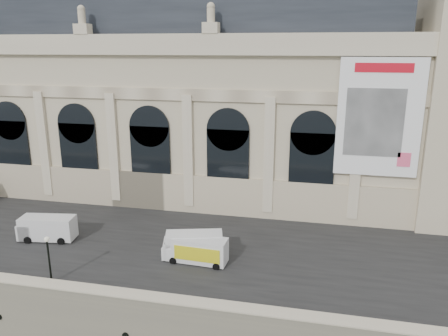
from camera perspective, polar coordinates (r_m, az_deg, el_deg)
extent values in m
cube|color=gray|center=(69.70, -2.12, -4.18)|extent=(160.00, 70.00, 6.00)
cube|color=#2D2D2D|center=(50.00, -8.23, -8.83)|extent=(160.00, 24.00, 0.06)
cube|color=gray|center=(38.99, -15.38, -15.92)|extent=(160.00, 1.20, 1.10)
cube|color=beige|center=(38.68, -15.45, -15.16)|extent=(160.00, 1.40, 0.12)
cube|color=beige|center=(64.32, -8.37, 6.87)|extent=(68.00, 18.00, 22.00)
cube|color=beige|center=(58.03, -11.19, -2.86)|extent=(68.60, 0.40, 5.00)
cube|color=beige|center=(55.01, -12.29, 15.49)|extent=(69.00, 0.80, 2.40)
cube|color=beige|center=(55.43, -11.88, 9.50)|extent=(68.00, 0.30, 1.40)
cube|color=#272C34|center=(63.76, -8.89, 19.40)|extent=(64.00, 15.00, 6.00)
cube|color=black|center=(66.12, -25.87, 1.72)|extent=(5.20, 0.25, 9.00)
cylinder|color=black|center=(65.31, -26.34, 5.56)|extent=(5.20, 0.25, 5.20)
cube|color=beige|center=(62.81, -22.47, 2.85)|extent=(1.20, 0.50, 14.00)
cube|color=black|center=(60.51, -18.38, 1.34)|extent=(5.20, 0.25, 9.00)
cylinder|color=black|center=(59.62, -18.75, 5.53)|extent=(5.20, 0.25, 5.20)
cube|color=beige|center=(57.74, -14.26, 2.53)|extent=(1.20, 0.50, 14.00)
cube|color=black|center=(56.12, -9.54, 0.86)|extent=(5.20, 0.25, 9.00)
cylinder|color=black|center=(55.17, -9.75, 5.38)|extent=(5.20, 0.25, 5.20)
cube|color=beige|center=(54.06, -4.71, 2.09)|extent=(1.20, 0.50, 14.00)
cube|color=black|center=(53.28, 0.50, 0.28)|extent=(5.20, 0.25, 9.00)
cylinder|color=black|center=(52.27, 0.51, 5.04)|extent=(5.20, 0.25, 5.20)
cube|color=beige|center=(52.07, 5.88, 1.54)|extent=(1.20, 0.50, 14.00)
cube|color=black|center=(52.22, 11.30, -0.34)|extent=(5.20, 0.25, 9.00)
cylinder|color=black|center=(51.20, 11.56, 4.50)|extent=(5.20, 0.25, 5.20)
cube|color=beige|center=(51.96, 16.90, 0.91)|extent=(1.20, 0.50, 14.00)
cube|color=white|center=(51.00, 19.60, 6.16)|extent=(9.00, 0.35, 13.00)
cube|color=red|center=(50.28, 20.20, 12.20)|extent=(6.00, 0.06, 1.00)
cube|color=gray|center=(50.82, 19.02, 5.61)|extent=(6.20, 0.06, 7.50)
cube|color=#E95278|center=(52.12, 22.45, 1.00)|extent=(1.40, 0.06, 1.60)
cube|color=silver|center=(51.89, -22.00, -7.23)|extent=(6.06, 3.09, 2.46)
cube|color=silver|center=(53.06, -24.23, -7.42)|extent=(1.94, 2.47, 1.71)
cube|color=black|center=(53.12, -24.87, -6.78)|extent=(0.35, 1.92, 0.86)
cylinder|color=black|center=(52.19, -24.26, -8.60)|extent=(0.85, 0.39, 0.81)
cylinder|color=black|center=(54.01, -23.16, -7.66)|extent=(0.85, 0.39, 0.81)
cylinder|color=black|center=(50.59, -20.51, -8.95)|extent=(0.85, 0.39, 0.81)
cylinder|color=black|center=(52.46, -19.52, -7.96)|extent=(0.85, 0.39, 0.81)
cube|color=silver|center=(44.56, -3.92, -9.91)|extent=(6.01, 3.59, 2.40)
cube|color=silver|center=(44.83, -6.84, -10.34)|extent=(2.10, 2.53, 1.67)
cube|color=black|center=(44.63, -7.62, -9.68)|extent=(0.55, 1.83, 0.83)
cylinder|color=black|center=(44.11, -6.31, -11.72)|extent=(0.83, 0.46, 0.79)
cylinder|color=black|center=(46.06, -6.15, -10.47)|extent=(0.83, 0.46, 0.79)
cylinder|color=black|center=(44.02, -1.52, -11.68)|extent=(0.83, 0.46, 0.79)
cylinder|color=black|center=(45.98, -1.59, -10.43)|extent=(0.83, 0.46, 0.79)
cube|color=silver|center=(43.49, -3.14, -10.63)|extent=(5.40, 2.32, 2.38)
cube|color=gold|center=(42.61, -3.59, -11.22)|extent=(4.58, 0.32, 1.41)
cube|color=red|center=(42.61, -3.59, -11.22)|extent=(2.65, 0.19, 0.53)
cube|color=silver|center=(44.69, -6.84, -10.72)|extent=(1.52, 2.02, 1.32)
cylinder|color=black|center=(43.89, -6.67, -11.94)|extent=(0.72, 0.29, 0.71)
cylinder|color=black|center=(45.57, -5.70, -10.83)|extent=(0.72, 0.29, 0.71)
cylinder|color=black|center=(42.57, -1.02, -12.76)|extent=(0.72, 0.29, 0.71)
cylinder|color=black|center=(44.29, -0.26, -11.56)|extent=(0.72, 0.29, 0.71)
cylinder|color=black|center=(43.35, -21.58, -13.61)|extent=(0.46, 0.46, 0.42)
cylinder|color=black|center=(42.49, -21.84, -11.36)|extent=(0.17, 0.17, 4.23)
sphere|color=beige|center=(41.57, -22.15, -8.62)|extent=(0.46, 0.46, 0.46)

